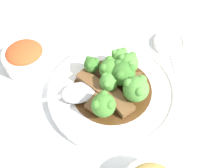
% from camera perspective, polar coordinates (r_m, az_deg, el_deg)
% --- Properties ---
extents(ground_plane, '(4.00, 4.00, 0.00)m').
position_cam_1_polar(ground_plane, '(0.55, -0.00, -2.12)').
color(ground_plane, silver).
extents(main_plate, '(0.26, 0.26, 0.02)m').
position_cam_1_polar(main_plate, '(0.54, -0.00, -1.52)').
color(main_plate, white).
rests_on(main_plate, ground_plane).
extents(beef_strip_0, '(0.07, 0.07, 0.02)m').
position_cam_1_polar(beef_strip_0, '(0.53, -4.20, 0.20)').
color(beef_strip_0, brown).
rests_on(beef_strip_0, main_plate).
extents(beef_strip_1, '(0.03, 0.05, 0.01)m').
position_cam_1_polar(beef_strip_1, '(0.53, 5.14, -0.13)').
color(beef_strip_1, brown).
rests_on(beef_strip_1, main_plate).
extents(beef_strip_2, '(0.06, 0.07, 0.01)m').
position_cam_1_polar(beef_strip_2, '(0.51, 1.38, -3.67)').
color(beef_strip_2, brown).
rests_on(beef_strip_2, main_plate).
extents(beef_strip_3, '(0.05, 0.05, 0.01)m').
position_cam_1_polar(beef_strip_3, '(0.51, -3.27, -3.77)').
color(beef_strip_3, brown).
rests_on(beef_strip_3, main_plate).
extents(broccoli_floret_0, '(0.05, 0.05, 0.05)m').
position_cam_1_polar(broccoli_floret_0, '(0.52, 2.36, 2.39)').
color(broccoli_floret_0, '#8EB756').
rests_on(broccoli_floret_0, main_plate).
extents(broccoli_floret_1, '(0.04, 0.04, 0.05)m').
position_cam_1_polar(broccoli_floret_1, '(0.54, 1.77, 5.91)').
color(broccoli_floret_1, '#8EB756').
rests_on(broccoli_floret_1, main_plate).
extents(broccoli_floret_2, '(0.05, 0.05, 0.05)m').
position_cam_1_polar(broccoli_floret_2, '(0.53, -0.34, 3.33)').
color(broccoli_floret_2, '#7FA84C').
rests_on(broccoli_floret_2, main_plate).
extents(broccoli_floret_3, '(0.03, 0.03, 0.04)m').
position_cam_1_polar(broccoli_floret_3, '(0.54, -4.45, 4.25)').
color(broccoli_floret_3, '#8EB756').
rests_on(broccoli_floret_3, main_plate).
extents(broccoli_floret_4, '(0.05, 0.05, 0.06)m').
position_cam_1_polar(broccoli_floret_4, '(0.49, 5.26, -1.00)').
color(broccoli_floret_4, '#8EB756').
rests_on(broccoli_floret_4, main_plate).
extents(broccoli_floret_5, '(0.05, 0.05, 0.05)m').
position_cam_1_polar(broccoli_floret_5, '(0.47, -1.86, -4.52)').
color(broccoli_floret_5, '#8EB756').
rests_on(broccoli_floret_5, main_plate).
extents(broccoli_floret_6, '(0.04, 0.04, 0.04)m').
position_cam_1_polar(broccoli_floret_6, '(0.51, -0.69, 0.29)').
color(broccoli_floret_6, '#8EB756').
rests_on(broccoli_floret_6, main_plate).
extents(broccoli_floret_7, '(0.04, 0.04, 0.05)m').
position_cam_1_polar(broccoli_floret_7, '(0.53, 3.59, 4.62)').
color(broccoli_floret_7, '#8EB756').
rests_on(broccoli_floret_7, main_plate).
extents(serving_spoon, '(0.24, 0.06, 0.01)m').
position_cam_1_polar(serving_spoon, '(0.52, -8.82, -2.17)').
color(serving_spoon, silver).
rests_on(serving_spoon, main_plate).
extents(side_bowl_kimchi, '(0.10, 0.10, 0.06)m').
position_cam_1_polar(side_bowl_kimchi, '(0.60, -18.27, 5.57)').
color(side_bowl_kimchi, white).
rests_on(side_bowl_kimchi, ground_plane).
extents(sauce_dish, '(0.07, 0.07, 0.01)m').
position_cam_1_polar(sauce_dish, '(0.65, 12.31, 8.76)').
color(sauce_dish, white).
rests_on(sauce_dish, ground_plane).
extents(paper_napkin, '(0.10, 0.08, 0.01)m').
position_cam_1_polar(paper_napkin, '(0.62, 17.51, 4.53)').
color(paper_napkin, white).
rests_on(paper_napkin, ground_plane).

